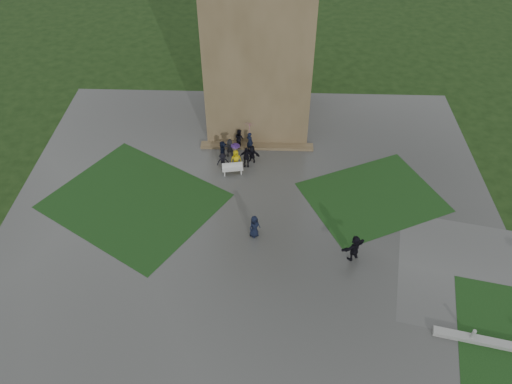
{
  "coord_description": "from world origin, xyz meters",
  "views": [
    {
      "loc": [
        1.06,
        -21.36,
        24.38
      ],
      "look_at": [
        0.16,
        3.96,
        1.2
      ],
      "focal_mm": 35.0,
      "sensor_mm": 36.0,
      "label": 1
    }
  ],
  "objects_px": {
    "tower": "(259,15)",
    "bench": "(233,169)",
    "pedestrian_mid": "(254,226)",
    "pedestrian_near": "(355,248)"
  },
  "relations": [
    {
      "from": "tower",
      "to": "pedestrian_mid",
      "type": "height_order",
      "value": "tower"
    },
    {
      "from": "tower",
      "to": "pedestrian_mid",
      "type": "bearing_deg",
      "value": -89.34
    },
    {
      "from": "pedestrian_near",
      "to": "pedestrian_mid",
      "type": "bearing_deg",
      "value": -48.56
    },
    {
      "from": "tower",
      "to": "bench",
      "type": "relative_size",
      "value": 11.14
    },
    {
      "from": "pedestrian_mid",
      "to": "pedestrian_near",
      "type": "relative_size",
      "value": 0.89
    },
    {
      "from": "tower",
      "to": "pedestrian_near",
      "type": "xyz_separation_m",
      "value": [
        6.45,
        -15.7,
        -8.02
      ]
    },
    {
      "from": "tower",
      "to": "bench",
      "type": "height_order",
      "value": "tower"
    },
    {
      "from": "pedestrian_mid",
      "to": "bench",
      "type": "bearing_deg",
      "value": 64.56
    },
    {
      "from": "pedestrian_mid",
      "to": "tower",
      "type": "bearing_deg",
      "value": 48.56
    },
    {
      "from": "tower",
      "to": "pedestrian_mid",
      "type": "xyz_separation_m",
      "value": [
        0.16,
        -13.99,
        -8.13
      ]
    }
  ]
}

